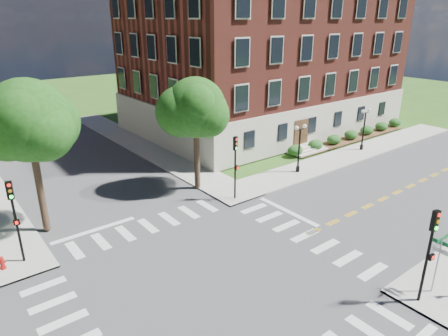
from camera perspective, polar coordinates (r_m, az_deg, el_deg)
ground at (r=21.74m, az=-1.61°, el=-15.57°), size 160.00×160.00×0.00m
road_ew at (r=21.74m, az=-1.61°, el=-15.55°), size 90.00×12.00×0.01m
road_ns at (r=21.74m, az=-1.61°, el=-15.55°), size 12.00×90.00×0.01m
sidewalk_ne at (r=41.19m, az=2.93°, el=2.60°), size 34.00×34.00×0.12m
crosswalk_east at (r=25.94m, az=11.48°, el=-9.47°), size 2.20×10.20×0.02m
stop_bar_east at (r=28.73m, az=9.09°, el=-6.15°), size 0.40×5.50×0.00m
main_building at (r=50.05m, az=5.76°, el=15.45°), size 30.60×22.40×16.50m
shrub_row at (r=46.69m, az=17.60°, el=3.76°), size 18.00×2.00×1.30m
tree_c at (r=25.86m, az=-26.21°, el=6.05°), size 4.89×4.89×9.61m
tree_d at (r=30.13m, az=-4.09°, el=8.55°), size 4.54×4.54×8.72m
traffic_signal_se at (r=20.70m, az=27.38°, el=-9.73°), size 0.35×0.40×4.80m
traffic_signal_ne at (r=28.94m, az=1.63°, el=1.18°), size 0.37×0.44×4.80m
traffic_signal_nw at (r=24.09m, az=-27.79°, el=-5.53°), size 0.38×0.45×4.80m
twin_lamp_west at (r=34.96m, az=10.71°, el=3.16°), size 1.36×0.36×4.23m
twin_lamp_east at (r=42.80m, az=19.38°, el=5.57°), size 1.36×0.36×4.23m
street_sign_pole at (r=22.06m, az=28.43°, el=-10.65°), size 1.10×1.10×3.10m
fire_hydrant at (r=25.12m, az=-29.11°, el=-11.79°), size 0.35×0.35×0.75m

